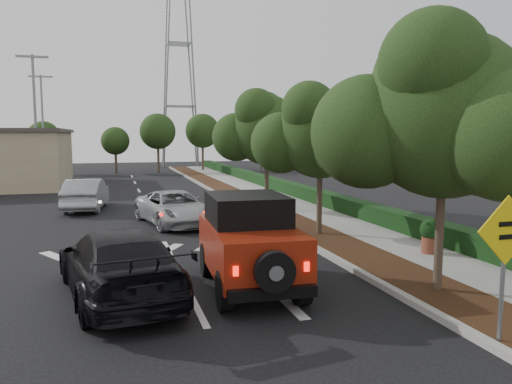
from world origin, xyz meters
name	(u,v)px	position (x,y,z in m)	size (l,w,h in m)	color
ground	(198,310)	(0.00, 0.00, 0.00)	(120.00, 120.00, 0.00)	black
curb	(253,213)	(4.60, 12.00, 0.07)	(0.20, 70.00, 0.15)	#9E9B93
planting_strip	(273,213)	(5.60, 12.00, 0.06)	(1.80, 70.00, 0.12)	black
sidewalk	(310,211)	(7.50, 12.00, 0.06)	(2.00, 70.00, 0.12)	gray
hedge	(337,203)	(8.90, 12.00, 0.40)	(0.80, 70.00, 0.80)	black
transmission_tower	(181,167)	(6.00, 48.00, 0.00)	(7.00, 4.00, 28.00)	slate
street_tree_near	(437,294)	(5.60, -0.50, 0.00)	(3.80, 3.80, 5.92)	black
street_tree_mid	(319,236)	(5.60, 6.50, 0.00)	(3.20, 3.20, 5.32)	black
street_tree_far	(267,211)	(5.60, 13.00, 0.00)	(3.40, 3.40, 5.62)	black
light_pole_a	(39,190)	(-6.50, 26.00, 0.00)	(2.00, 0.22, 9.00)	slate
light_pole_b	(45,177)	(-7.50, 38.00, 0.00)	(2.00, 0.22, 9.00)	slate
red_jeep	(248,240)	(1.48, 1.33, 1.16)	(2.17, 4.53, 2.28)	black
silver_suv_ahead	(175,208)	(0.79, 10.52, 0.70)	(2.31, 5.00, 1.39)	#A6AAAE
black_suv_oncoming	(119,264)	(-1.60, 1.31, 0.80)	(2.24, 5.52, 1.60)	black
silver_sedan_oncoming	(86,194)	(-2.97, 15.88, 0.78)	(1.66, 4.75, 1.57)	#999BA0
speed_hump_sign	(505,248)	(4.80, -3.38, 1.78)	(1.21, 0.11, 2.58)	slate
terracotta_planter	(430,233)	(7.64, 2.68, 0.75)	(0.64, 0.64, 1.12)	brown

